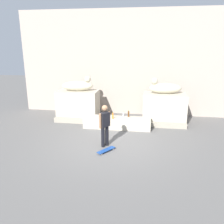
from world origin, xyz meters
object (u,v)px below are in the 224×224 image
skater (105,124)px  skateboard (106,150)px  statue_reclining_right (165,88)px  bottle_orange (113,116)px  bottle_clear (123,115)px  bottle_brown (129,114)px  statue_reclining_left (78,85)px

skater → skateboard: skater is taller
skateboard → statue_reclining_right: bearing=4.5°
bottle_orange → bottle_clear: size_ratio=1.22×
bottle_brown → bottle_orange: 0.82m
statue_reclining_left → bottle_clear: 2.94m
skateboard → bottle_clear: size_ratio=2.93×
statue_reclining_left → skater: statue_reclining_left is taller
statue_reclining_right → skater: statue_reclining_right is taller
skateboard → bottle_brown: size_ratio=2.36×
statue_reclining_left → statue_reclining_right: same height
bottle_orange → bottle_clear: 0.61m
statue_reclining_right → bottle_clear: bearing=20.7°
skater → bottle_brown: skater is taller
statue_reclining_left → skateboard: (2.16, -3.80, -1.74)m
skater → skateboard: bearing=-124.9°
skateboard → bottle_brown: 2.95m
skateboard → bottle_clear: bearing=28.5°
statue_reclining_right → bottle_brown: 2.26m
skateboard → skater: bearing=51.2°
bottle_brown → bottle_orange: bearing=-149.2°
skater → bottle_clear: bearing=27.7°
bottle_brown → bottle_orange: bottle_brown is taller
bottle_clear → bottle_brown: bearing=3.8°
statue_reclining_left → bottle_brown: 3.13m
statue_reclining_right → bottle_clear: statue_reclining_right is taller
statue_reclining_right → skateboard: bearing=52.9°
skateboard → bottle_brown: (0.59, 2.83, 0.59)m
statue_reclining_left → bottle_brown: size_ratio=5.15×
skater → bottle_brown: (0.73, 2.34, -0.26)m
statue_reclining_left → skater: 3.98m
statue_reclining_right → bottle_brown: bearing=23.6°
bottle_brown → bottle_orange: (-0.70, -0.42, -0.00)m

